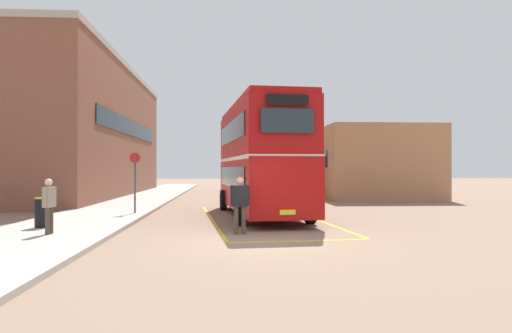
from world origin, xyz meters
TOP-DOWN VIEW (x-y plane):
  - ground_plane at (0.00, 14.40)m, footprint 135.60×135.60m
  - sidewalk_left at (-6.50, 16.80)m, footprint 4.00×57.60m
  - brick_building_left at (-11.21, 22.59)m, footprint 6.35×25.86m
  - depot_building_right at (9.15, 24.39)m, footprint 7.38×17.73m
  - double_decker_bus at (0.34, 7.30)m, footprint 3.59×10.39m
  - single_deck_bus at (3.39, 25.03)m, footprint 3.52×10.18m
  - pedestrian_boarding at (-0.72, 1.70)m, footprint 0.59×0.29m
  - pedestrian_waiting_near at (-6.29, 1.11)m, footprint 0.26×0.54m
  - litter_bin at (-7.07, 2.71)m, footprint 0.51×0.51m
  - bus_stop_sign at (-5.05, 7.62)m, footprint 0.43×0.14m
  - bay_marking_yellow at (0.43, 5.38)m, footprint 5.43×12.60m

SIDE VIEW (x-z plane):
  - ground_plane at x=0.00m, z-range 0.00..0.00m
  - bay_marking_yellow at x=0.43m, z-range 0.00..0.01m
  - sidewalk_left at x=-6.50m, z-range 0.00..0.14m
  - litter_bin at x=-7.07m, z-range 0.14..1.11m
  - pedestrian_boarding at x=-0.72m, z-range 0.15..1.94m
  - pedestrian_waiting_near at x=-6.29m, z-range 0.26..1.87m
  - single_deck_bus at x=3.39m, z-range 0.13..3.15m
  - bus_stop_sign at x=-5.05m, z-range 0.41..3.00m
  - depot_building_right at x=9.15m, z-range 0.00..4.89m
  - double_decker_bus at x=0.34m, z-range 0.14..4.89m
  - brick_building_left at x=-11.21m, z-range 0.00..9.47m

